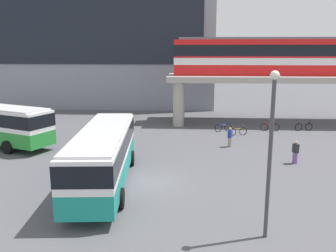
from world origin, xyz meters
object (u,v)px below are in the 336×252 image
object	(u,v)px
pedestrian_by_bike_rack	(295,153)
bus_main	(104,151)
bicycle_blue	(223,128)
pedestrian_at_kerb	(230,138)
bicycle_red	(270,127)
bicycle_brown	(238,131)
bicycle_black	(304,127)
train	(288,56)
station_building	(105,26)

from	to	relation	value
pedestrian_by_bike_rack	bus_main	bearing A→B (deg)	-158.63
pedestrian_by_bike_rack	bicycle_blue	bearing A→B (deg)	111.94
pedestrian_by_bike_rack	pedestrian_at_kerb	xyz separation A→B (m)	(-3.93, 4.05, -0.00)
pedestrian_at_kerb	bicycle_red	bearing A→B (deg)	53.96
bicycle_brown	pedestrian_by_bike_rack	size ratio (longest dim) A/B	1.10
bus_main	pedestrian_at_kerb	bearing A→B (deg)	47.53
bicycle_black	pedestrian_at_kerb	xyz separation A→B (m)	(-7.76, -6.50, 0.37)
pedestrian_at_kerb	bicycle_brown	bearing A→B (deg)	74.01
pedestrian_by_bike_rack	pedestrian_at_kerb	distance (m)	5.64
bicycle_red	pedestrian_at_kerb	distance (m)	7.60
bicycle_brown	bicycle_red	bearing A→B (deg)	32.52
bicycle_blue	pedestrian_by_bike_rack	bearing A→B (deg)	-68.06
bus_main	bicycle_black	xyz separation A→B (m)	(15.73, 15.21, -1.63)
bicycle_black	bicycle_red	xyz separation A→B (m)	(-3.29, -0.36, 0.00)
pedestrian_by_bike_rack	bicycle_red	bearing A→B (deg)	86.96
bus_main	bicycle_brown	distance (m)	15.75
train	bicycle_blue	size ratio (longest dim) A/B	14.10
pedestrian_by_bike_rack	pedestrian_at_kerb	world-z (taller)	pedestrian_by_bike_rack
bicycle_black	pedestrian_by_bike_rack	distance (m)	11.23
bicycle_blue	bicycle_black	bearing A→B (deg)	6.06
train	bicycle_red	xyz separation A→B (m)	(-2.39, -4.20, -6.62)
bicycle_black	bicycle_red	bearing A→B (deg)	-173.72
station_building	bicycle_red	world-z (taller)	station_building
bus_main	pedestrian_by_bike_rack	distance (m)	12.84
bicycle_blue	pedestrian_at_kerb	xyz separation A→B (m)	(-0.01, -5.68, 0.37)
bicycle_brown	bicycle_blue	bearing A→B (deg)	124.79
train	bicycle_red	bearing A→B (deg)	-119.65
station_building	bicycle_red	bearing A→B (deg)	-40.55
train	bus_main	size ratio (longest dim) A/B	2.09
bicycle_blue	pedestrian_by_bike_rack	size ratio (longest dim) A/B	1.06
bicycle_blue	pedestrian_at_kerb	bearing A→B (deg)	-90.07
pedestrian_by_bike_rack	pedestrian_at_kerb	bearing A→B (deg)	134.09
station_building	pedestrian_at_kerb	xyz separation A→B (m)	(14.99, -22.79, -10.14)
station_building	pedestrian_at_kerb	distance (m)	29.10
train	station_building	bearing A→B (deg)	150.33
train	pedestrian_by_bike_rack	world-z (taller)	train
station_building	bicycle_blue	bearing A→B (deg)	-48.76
bicycle_brown	bicycle_black	bearing A→B (deg)	20.54
bicycle_brown	pedestrian_by_bike_rack	bearing A→B (deg)	-71.06
station_building	bicycle_blue	distance (m)	25.06
station_building	pedestrian_at_kerb	bearing A→B (deg)	-56.66
pedestrian_at_kerb	bicycle_blue	bearing A→B (deg)	89.93
bicycle_blue	pedestrian_by_bike_rack	xyz separation A→B (m)	(3.92, -9.73, 0.37)
bicycle_blue	pedestrian_by_bike_rack	distance (m)	10.50
bicycle_black	pedestrian_at_kerb	size ratio (longest dim) A/B	1.12
train	pedestrian_by_bike_rack	distance (m)	15.96
bicycle_black	pedestrian_by_bike_rack	world-z (taller)	pedestrian_by_bike_rack
bicycle_black	bus_main	bearing A→B (deg)	-135.96
train	pedestrian_by_bike_rack	xyz separation A→B (m)	(-2.93, -14.39, -6.24)
bus_main	bicycle_blue	bearing A→B (deg)	60.99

